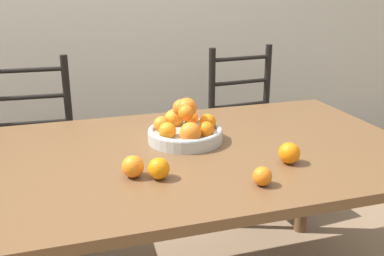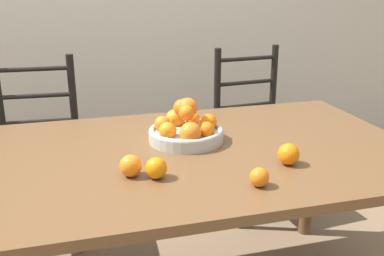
{
  "view_description": "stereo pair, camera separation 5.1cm",
  "coord_description": "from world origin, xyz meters",
  "views": [
    {
      "loc": [
        -0.34,
        -1.51,
        1.36
      ],
      "look_at": [
        0.14,
        0.01,
        0.82
      ],
      "focal_mm": 42.0,
      "sensor_mm": 36.0,
      "label": 1
    },
    {
      "loc": [
        -0.29,
        -1.52,
        1.36
      ],
      "look_at": [
        0.14,
        0.01,
        0.82
      ],
      "focal_mm": 42.0,
      "sensor_mm": 36.0,
      "label": 2
    }
  ],
  "objects": [
    {
      "name": "chair_left",
      "position": [
        -0.48,
        0.82,
        0.47
      ],
      "size": [
        0.44,
        0.42,
        0.97
      ],
      "rotation": [
        0.0,
        0.0,
        -0.05
      ],
      "color": "black",
      "rests_on": "ground_plane"
    },
    {
      "name": "chair_right",
      "position": [
        0.75,
        0.82,
        0.47
      ],
      "size": [
        0.45,
        0.43,
        0.97
      ],
      "rotation": [
        0.0,
        0.0,
        0.09
      ],
      "color": "black",
      "rests_on": "ground_plane"
    },
    {
      "name": "orange_loose_0",
      "position": [
        -0.04,
        -0.21,
        0.77
      ],
      "size": [
        0.07,
        0.07,
        0.07
      ],
      "color": "orange",
      "rests_on": "dining_table"
    },
    {
      "name": "orange_loose_1",
      "position": [
        0.42,
        -0.22,
        0.78
      ],
      "size": [
        0.08,
        0.08,
        0.08
      ],
      "color": "orange",
      "rests_on": "dining_table"
    },
    {
      "name": "dining_table",
      "position": [
        0.0,
        0.0,
        0.66
      ],
      "size": [
        1.99,
        1.03,
        0.74
      ],
      "color": "brown",
      "rests_on": "ground_plane"
    },
    {
      "name": "orange_loose_3",
      "position": [
        0.25,
        -0.35,
        0.77
      ],
      "size": [
        0.06,
        0.06,
        0.06
      ],
      "color": "orange",
      "rests_on": "dining_table"
    },
    {
      "name": "fruit_bowl",
      "position": [
        0.14,
        0.1,
        0.79
      ],
      "size": [
        0.3,
        0.3,
        0.18
      ],
      "color": "#B2B7B2",
      "rests_on": "dining_table"
    },
    {
      "name": "orange_loose_2",
      "position": [
        -0.12,
        -0.17,
        0.78
      ],
      "size": [
        0.07,
        0.07,
        0.07
      ],
      "color": "orange",
      "rests_on": "dining_table"
    }
  ]
}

